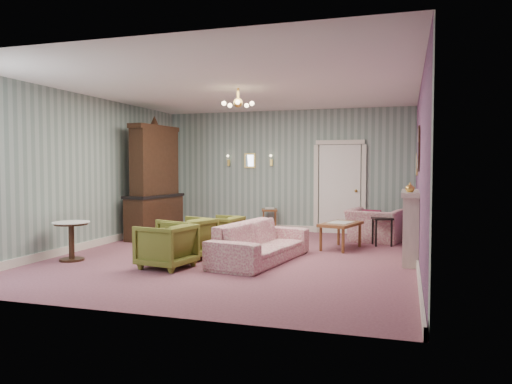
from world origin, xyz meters
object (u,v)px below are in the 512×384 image
(olive_chair_c, at_px, (223,230))
(sofa_chintz, at_px, (261,235))
(side_table_black, at_px, (382,232))
(coffee_table, at_px, (341,236))
(olive_chair_b, at_px, (187,236))
(olive_chair_a, at_px, (166,244))
(wingback_chair, at_px, (375,220))
(dresser, at_px, (154,179))
(fireplace, at_px, (410,226))
(pedestal_table, at_px, (71,241))

(olive_chair_c, xyz_separation_m, sofa_chintz, (1.08, -1.09, 0.09))
(sofa_chintz, height_order, side_table_black, sofa_chintz)
(coffee_table, bearing_deg, sofa_chintz, -124.47)
(side_table_black, bearing_deg, olive_chair_b, -142.11)
(coffee_table, bearing_deg, side_table_black, 39.58)
(olive_chair_a, bearing_deg, olive_chair_c, -174.43)
(sofa_chintz, distance_m, coffee_table, 1.95)
(wingback_chair, bearing_deg, side_table_black, 121.48)
(olive_chair_a, distance_m, dresser, 3.40)
(olive_chair_b, bearing_deg, side_table_black, 147.07)
(olive_chair_a, height_order, coffee_table, olive_chair_a)
(olive_chair_c, distance_m, coffee_table, 2.24)
(olive_chair_a, distance_m, coffee_table, 3.45)
(sofa_chintz, xyz_separation_m, fireplace, (2.35, 0.75, 0.15))
(olive_chair_a, height_order, pedestal_table, olive_chair_a)
(olive_chair_c, bearing_deg, coffee_table, 110.74)
(dresser, bearing_deg, olive_chair_b, -42.77)
(coffee_table, bearing_deg, dresser, 176.46)
(olive_chair_c, xyz_separation_m, dresser, (-1.88, 0.77, 0.96))
(side_table_black, bearing_deg, wingback_chair, 108.37)
(wingback_chair, distance_m, pedestal_table, 5.88)
(sofa_chintz, relative_size, pedestal_table, 3.39)
(fireplace, relative_size, side_table_black, 2.50)
(olive_chair_c, height_order, coffee_table, olive_chair_c)
(coffee_table, bearing_deg, pedestal_table, -149.04)
(olive_chair_c, distance_m, side_table_black, 3.12)
(olive_chair_a, distance_m, fireplace, 3.96)
(olive_chair_b, relative_size, dresser, 0.30)
(fireplace, bearing_deg, olive_chair_a, -154.93)
(olive_chair_a, height_order, side_table_black, olive_chair_a)
(pedestal_table, bearing_deg, wingback_chair, 37.32)
(dresser, relative_size, side_table_black, 4.62)
(coffee_table, relative_size, side_table_black, 1.76)
(olive_chair_a, xyz_separation_m, wingback_chair, (2.90, 3.63, 0.08))
(olive_chair_c, height_order, dresser, dresser)
(olive_chair_a, distance_m, sofa_chintz, 1.55)
(wingback_chair, bearing_deg, pedestal_table, 50.43)
(olive_chair_c, height_order, side_table_black, olive_chair_c)
(pedestal_table, bearing_deg, olive_chair_c, 45.32)
(dresser, distance_m, fireplace, 5.47)
(sofa_chintz, bearing_deg, olive_chair_c, 54.47)
(olive_chair_a, relative_size, side_table_black, 1.35)
(coffee_table, xyz_separation_m, side_table_black, (0.73, 0.60, 0.03))
(olive_chair_c, xyz_separation_m, pedestal_table, (-1.93, -1.95, -0.01))
(fireplace, bearing_deg, coffee_table, 145.54)
(wingback_chair, distance_m, fireplace, 2.07)
(wingback_chair, height_order, side_table_black, wingback_chair)
(coffee_table, bearing_deg, wingback_chair, 62.83)
(wingback_chair, relative_size, dresser, 0.40)
(olive_chair_c, xyz_separation_m, coffee_table, (2.18, 0.52, -0.09))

